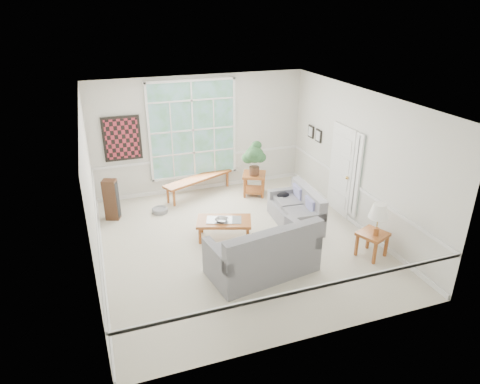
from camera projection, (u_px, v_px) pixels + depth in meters
The scene contains 24 objects.
floor at pixel (239, 242), 8.98m from camera, with size 5.50×6.00×0.01m, color beige.
ceiling at pixel (238, 99), 7.75m from camera, with size 5.50×6.00×0.02m, color white.
wall_back at pixel (200, 134), 10.95m from camera, with size 5.50×0.02×3.00m, color silver.
wall_front at pixel (311, 254), 5.78m from camera, with size 5.50×0.02×3.00m, color silver.
wall_left at pixel (91, 195), 7.54m from camera, with size 0.02×6.00×3.00m, color silver.
wall_right at pixel (359, 160), 9.19m from camera, with size 0.02×6.00×3.00m, color silver.
window_back at pixel (193, 130), 10.79m from camera, with size 2.30×0.08×2.40m, color white.
entry_door at pixel (341, 170), 9.88m from camera, with size 0.08×0.90×2.10m, color white.
door_sidelight at pixel (357, 176), 9.29m from camera, with size 0.08×0.26×1.90m, color white.
wall_art at pixel (122, 139), 10.28m from camera, with size 0.90×0.06×1.10m, color #581A21.
wall_frame_near at pixel (318, 136), 10.66m from camera, with size 0.04×0.26×0.32m, color black.
wall_frame_far at pixel (311, 132), 11.01m from camera, with size 0.04×0.26×0.32m, color black.
loveseat_right at pixel (296, 207), 9.54m from camera, with size 0.79×1.53×0.83m, color slate.
loveseat_front at pixel (262, 247), 7.79m from camera, with size 1.95×1.01×1.06m, color slate.
coffee_table at pixel (224, 229), 9.05m from camera, with size 1.14×0.62×0.42m, color #964E20.
pewter_bowl at pixel (222, 220), 8.89m from camera, with size 0.33×0.33×0.08m, color #9C9DA1.
window_bench at pixel (199, 186), 11.11m from camera, with size 1.98×0.39×0.46m, color #964E20.
end_table at pixel (254, 184), 11.08m from camera, with size 0.57×0.57×0.57m, color #964E20.
houseplant at pixel (254, 159), 10.71m from camera, with size 0.51×0.51×0.88m, color #2A532C, non-canonical shape.
side_table at pixel (371, 244), 8.39m from camera, with size 0.50×0.50×0.51m, color #964E20.
table_lamp at pixel (378, 220), 8.08m from camera, with size 0.38×0.38×0.65m, color silver, non-canonical shape.
pet_bed at pixel (160, 210), 10.21m from camera, with size 0.39×0.39×0.12m, color gray.
floor_speaker at pixel (111, 200), 9.75m from camera, with size 0.30×0.24×0.97m, color #412617.
cat at pixel (283, 195), 9.96m from camera, with size 0.30×0.21×0.14m, color black.
Camera 1 is at (-2.53, -7.34, 4.62)m, focal length 32.00 mm.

